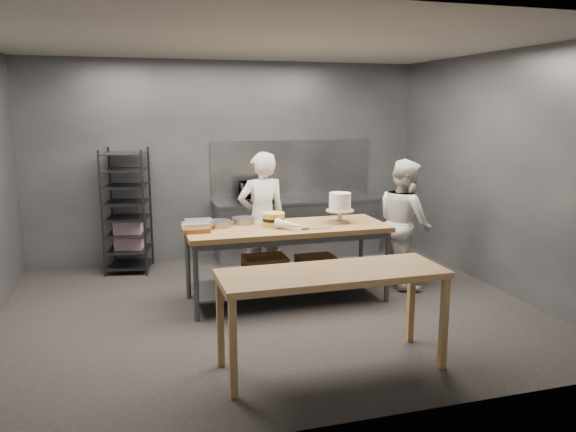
% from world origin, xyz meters
% --- Properties ---
extents(ground, '(6.00, 6.00, 0.00)m').
position_xyz_m(ground, '(0.00, 0.00, 0.00)').
color(ground, black).
rests_on(ground, ground).
extents(back_wall, '(6.00, 0.04, 3.00)m').
position_xyz_m(back_wall, '(0.00, 2.50, 1.50)').
color(back_wall, '#4C4F54').
rests_on(back_wall, ground).
extents(work_table, '(2.40, 0.90, 0.92)m').
position_xyz_m(work_table, '(0.26, 0.25, 0.57)').
color(work_table, olive).
rests_on(work_table, ground).
extents(near_counter, '(2.00, 0.70, 0.90)m').
position_xyz_m(near_counter, '(0.14, -1.60, 0.81)').
color(near_counter, olive).
rests_on(near_counter, ground).
extents(back_counter, '(2.60, 0.60, 0.90)m').
position_xyz_m(back_counter, '(1.00, 2.18, 0.45)').
color(back_counter, slate).
rests_on(back_counter, ground).
extents(splashback_panel, '(2.60, 0.02, 0.90)m').
position_xyz_m(splashback_panel, '(1.00, 2.48, 1.35)').
color(splashback_panel, slate).
rests_on(splashback_panel, back_counter).
extents(speed_rack, '(0.72, 0.75, 1.75)m').
position_xyz_m(speed_rack, '(-1.55, 2.10, 0.86)').
color(speed_rack, black).
rests_on(speed_rack, ground).
extents(chef_behind, '(0.67, 0.46, 1.75)m').
position_xyz_m(chef_behind, '(0.13, 0.96, 0.88)').
color(chef_behind, white).
rests_on(chef_behind, ground).
extents(chef_right, '(0.63, 0.81, 1.66)m').
position_xyz_m(chef_right, '(1.91, 0.41, 0.83)').
color(chef_right, silver).
rests_on(chef_right, ground).
extents(microwave, '(0.54, 0.37, 0.30)m').
position_xyz_m(microwave, '(0.38, 2.18, 1.05)').
color(microwave, black).
rests_on(microwave, back_counter).
extents(frosted_cake_stand, '(0.34, 0.34, 0.37)m').
position_xyz_m(frosted_cake_stand, '(0.94, 0.26, 1.15)').
color(frosted_cake_stand, '#BDB397').
rests_on(frosted_cake_stand, work_table).
extents(layer_cake, '(0.26, 0.26, 0.16)m').
position_xyz_m(layer_cake, '(0.11, 0.29, 1.00)').
color(layer_cake, gold).
rests_on(layer_cake, work_table).
extents(cake_pans, '(0.61, 0.38, 0.07)m').
position_xyz_m(cake_pans, '(-0.37, 0.47, 0.96)').
color(cake_pans, gray).
rests_on(cake_pans, work_table).
extents(piping_bag, '(0.35, 0.36, 0.12)m').
position_xyz_m(piping_bag, '(0.24, 0.01, 0.98)').
color(piping_bag, white).
rests_on(piping_bag, work_table).
extents(offset_spatula, '(0.36, 0.02, 0.02)m').
position_xyz_m(offset_spatula, '(0.49, -0.02, 0.93)').
color(offset_spatula, slate).
rests_on(offset_spatula, work_table).
extents(pastry_clamshells, '(0.36, 0.38, 0.11)m').
position_xyz_m(pastry_clamshells, '(-0.80, 0.29, 0.98)').
color(pastry_clamshells, '#9B611F').
rests_on(pastry_clamshells, work_table).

